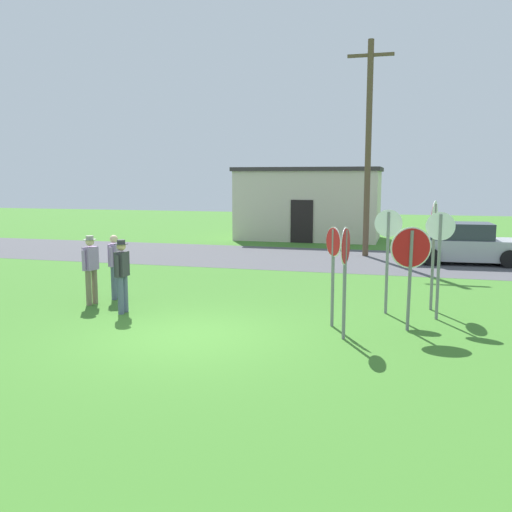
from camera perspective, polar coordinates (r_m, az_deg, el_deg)
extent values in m
plane|color=#3D7528|center=(11.42, -7.05, -8.11)|extent=(80.00, 80.00, 0.00)
cube|color=#4C4C51|center=(22.22, 4.21, -0.18)|extent=(60.00, 6.40, 0.01)
cube|color=beige|center=(29.18, 5.44, 5.19)|extent=(7.15, 3.84, 3.49)
cube|color=#383333|center=(29.15, 5.49, 8.82)|extent=(7.35, 4.04, 0.20)
cube|color=black|center=(27.32, 4.72, 3.55)|extent=(1.10, 0.08, 2.10)
cylinder|color=brown|center=(22.99, 11.43, 10.58)|extent=(0.24, 0.24, 8.51)
cube|color=brown|center=(23.45, 11.69, 19.53)|extent=(1.80, 0.12, 0.12)
cube|color=#A5A8AD|center=(22.18, 20.73, 0.67)|extent=(4.40, 2.04, 0.76)
cube|color=#2D333D|center=(22.08, 20.17, 2.45)|extent=(2.32, 1.66, 0.60)
cylinder|color=black|center=(23.32, 23.61, 0.34)|extent=(0.65, 0.26, 0.64)
cylinder|color=black|center=(21.58, 24.55, -0.28)|extent=(0.65, 0.26, 0.64)
cylinder|color=black|center=(22.93, 17.08, 0.54)|extent=(0.65, 0.26, 0.64)
cylinder|color=black|center=(21.16, 17.49, -0.08)|extent=(0.65, 0.26, 0.64)
cylinder|color=slate|center=(13.02, 18.21, -1.13)|extent=(0.07, 0.07, 2.37)
cylinder|color=white|center=(12.91, 18.39, 2.91)|extent=(0.63, 0.04, 0.63)
cylinder|color=red|center=(12.92, 18.39, 2.91)|extent=(0.58, 0.04, 0.58)
cylinder|color=slate|center=(11.01, 9.06, -2.98)|extent=(0.08, 0.08, 2.16)
cylinder|color=white|center=(10.89, 9.15, 1.01)|extent=(0.10, 0.74, 0.74)
cylinder|color=red|center=(10.88, 9.20, 1.01)|extent=(0.09, 0.69, 0.69)
cylinder|color=slate|center=(13.92, 17.69, -0.14)|extent=(0.08, 0.08, 2.56)
cylinder|color=white|center=(13.83, 17.85, 3.60)|extent=(0.19, 0.87, 0.88)
cylinder|color=red|center=(13.83, 17.81, 3.60)|extent=(0.18, 0.80, 0.82)
cylinder|color=slate|center=(11.93, 7.88, -2.28)|extent=(0.10, 0.10, 2.09)
cylinder|color=white|center=(11.82, 7.95, 1.44)|extent=(0.38, 0.53, 0.64)
cylinder|color=red|center=(11.81, 7.90, 1.44)|extent=(0.35, 0.49, 0.59)
cylinder|color=slate|center=(11.89, 15.48, -2.49)|extent=(0.11, 0.15, 2.11)
cylinder|color=white|center=(11.79, 15.60, 0.83)|extent=(0.82, 0.33, 0.86)
cylinder|color=red|center=(11.78, 15.62, 0.82)|extent=(0.76, 0.31, 0.80)
cylinder|color=slate|center=(13.28, 13.30, -0.72)|extent=(0.08, 0.08, 2.39)
cylinder|color=white|center=(13.17, 13.43, 3.28)|extent=(0.63, 0.09, 0.63)
cylinder|color=red|center=(13.18, 13.42, 3.28)|extent=(0.58, 0.09, 0.59)
cylinder|color=#4C5670|center=(15.17, -14.08, -2.56)|extent=(0.14, 0.14, 0.88)
cylinder|color=#4C5670|center=(14.97, -14.37, -2.71)|extent=(0.14, 0.14, 0.88)
cube|color=#9E7AB2|center=(14.96, -14.32, 0.11)|extent=(0.27, 0.39, 0.58)
cylinder|color=#9E7AB2|center=(15.18, -14.00, 0.16)|extent=(0.09, 0.09, 0.52)
cylinder|color=#9E7AB2|center=(14.74, -14.64, -0.09)|extent=(0.09, 0.09, 0.52)
sphere|color=beige|center=(14.91, -14.38, 1.69)|extent=(0.21, 0.21, 0.21)
cylinder|color=#7A6B56|center=(14.66, -16.21, -3.00)|extent=(0.14, 0.14, 0.88)
cylinder|color=#7A6B56|center=(14.50, -16.79, -3.15)|extent=(0.14, 0.14, 0.88)
cube|color=#9E7AB2|center=(14.46, -16.61, -0.23)|extent=(0.28, 0.39, 0.58)
cylinder|color=#9E7AB2|center=(14.64, -15.98, -0.19)|extent=(0.09, 0.09, 0.52)
cylinder|color=#9E7AB2|center=(14.29, -17.26, -0.44)|extent=(0.09, 0.09, 0.52)
sphere|color=beige|center=(14.41, -16.68, 1.40)|extent=(0.21, 0.21, 0.21)
cylinder|color=gray|center=(14.41, -16.69, 1.63)|extent=(0.32, 0.32, 0.02)
cylinder|color=gray|center=(14.40, -16.70, 1.82)|extent=(0.19, 0.19, 0.09)
cylinder|color=#4C5670|center=(13.56, -13.28, -3.78)|extent=(0.14, 0.14, 0.88)
cylinder|color=#4C5670|center=(13.37, -13.71, -3.96)|extent=(0.14, 0.14, 0.88)
cube|color=#333338|center=(13.33, -13.60, -0.80)|extent=(0.23, 0.37, 0.58)
cylinder|color=#333338|center=(13.55, -13.13, -0.73)|extent=(0.09, 0.09, 0.52)
cylinder|color=#333338|center=(13.13, -14.07, -1.04)|extent=(0.09, 0.09, 0.52)
sphere|color=tan|center=(13.28, -13.66, 0.97)|extent=(0.21, 0.21, 0.21)
cylinder|color=#333338|center=(13.27, -13.66, 1.22)|extent=(0.32, 0.31, 0.02)
cylinder|color=#333338|center=(13.27, -13.67, 1.43)|extent=(0.19, 0.19, 0.09)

